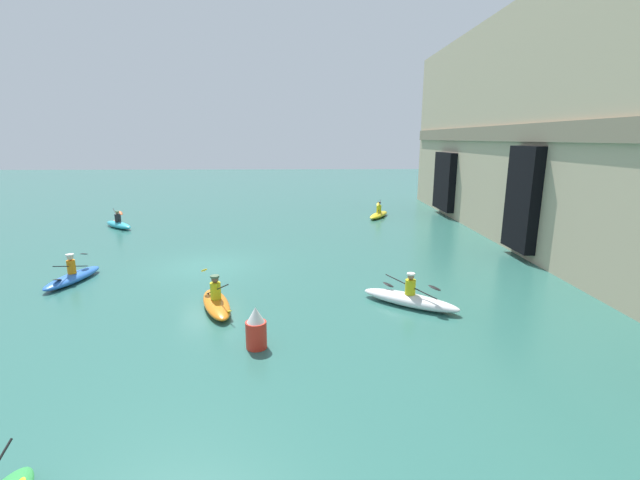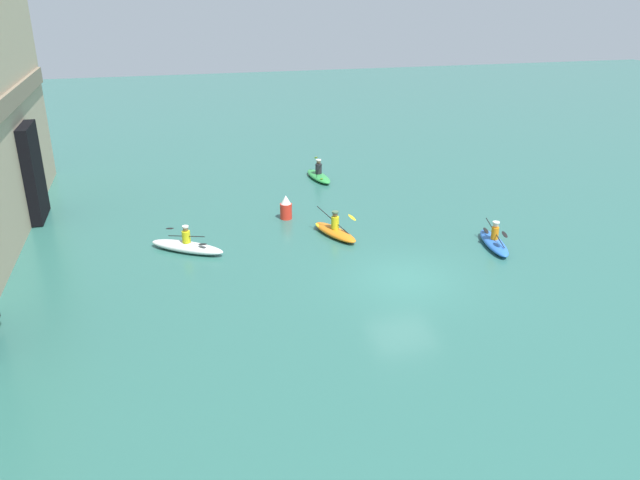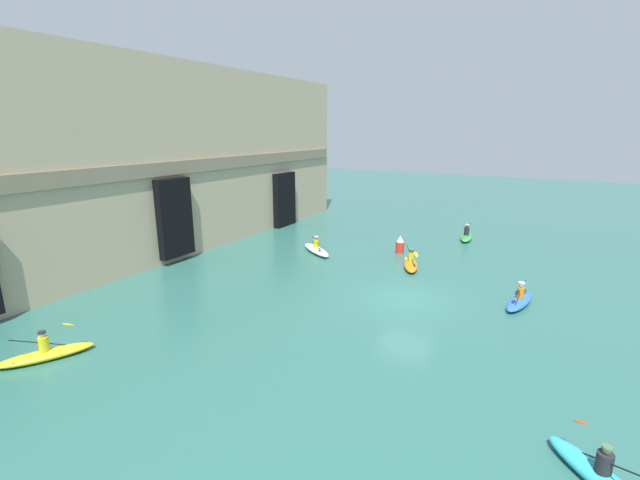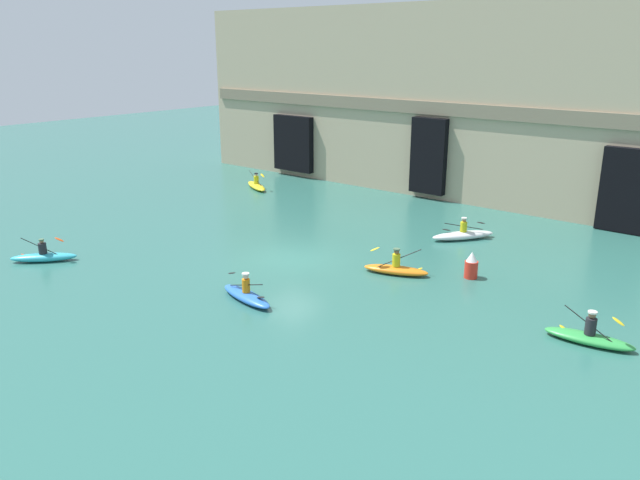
# 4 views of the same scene
# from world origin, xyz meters

# --- Properties ---
(ground_plane) EXTENTS (120.00, 120.00, 0.00)m
(ground_plane) POSITION_xyz_m (0.00, 0.00, 0.00)
(ground_plane) COLOR #2D665B
(cliff_bluff) EXTENTS (39.11, 5.52, 11.92)m
(cliff_bluff) POSITION_xyz_m (-1.28, 16.90, 5.92)
(cliff_bluff) COLOR tan
(cliff_bluff) RESTS_ON ground
(kayak_orange) EXTENTS (2.90, 1.69, 1.21)m
(kayak_orange) POSITION_xyz_m (4.78, 1.37, 0.23)
(kayak_orange) COLOR orange
(kayak_orange) RESTS_ON ground
(kayak_yellow) EXTENTS (3.05, 2.08, 1.18)m
(kayak_yellow) POSITION_xyz_m (-11.67, 9.37, 0.22)
(kayak_yellow) COLOR yellow
(kayak_yellow) RESTS_ON ground
(kayak_green) EXTENTS (2.93, 1.15, 1.16)m
(kayak_green) POSITION_xyz_m (13.27, -0.11, 0.23)
(kayak_green) COLOR green
(kayak_green) RESTS_ON ground
(kayak_cyan) EXTENTS (2.45, 2.60, 1.17)m
(kayak_cyan) POSITION_xyz_m (-8.49, -7.44, 0.24)
(kayak_cyan) COLOR #33B2C6
(kayak_cyan) RESTS_ON ground
(kayak_blue) EXTENTS (3.02, 1.29, 1.13)m
(kayak_blue) POSITION_xyz_m (1.92, -4.77, 0.23)
(kayak_blue) COLOR blue
(kayak_blue) RESTS_ON ground
(kayak_white) EXTENTS (2.57, 3.19, 1.14)m
(kayak_white) POSITION_xyz_m (4.68, 7.75, 0.24)
(kayak_white) COLOR white
(kayak_white) RESTS_ON ground
(marker_buoy) EXTENTS (0.56, 0.56, 1.15)m
(marker_buoy) POSITION_xyz_m (7.48, 2.99, 0.54)
(marker_buoy) COLOR red
(marker_buoy) RESTS_ON ground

